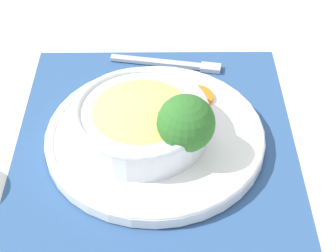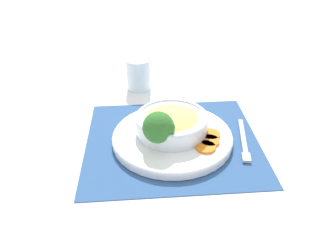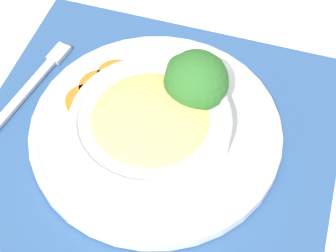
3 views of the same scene
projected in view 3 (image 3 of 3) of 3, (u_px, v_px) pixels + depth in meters
ground_plane at (156, 137)px, 0.69m from camera, size 4.00×4.00×0.00m
placemat at (156, 136)px, 0.69m from camera, size 0.44×0.40×0.00m
plate at (156, 130)px, 0.68m from camera, size 0.30×0.30×0.02m
bowl at (148, 125)px, 0.64m from camera, size 0.19×0.19×0.06m
broccoli_floret at (196, 82)px, 0.65m from camera, size 0.08×0.08×0.09m
carrot_slice_near at (116, 75)px, 0.72m from camera, size 0.05×0.05×0.01m
carrot_slice_middle at (98, 86)px, 0.71m from camera, size 0.05×0.05×0.01m
carrot_slice_far at (85, 101)px, 0.69m from camera, size 0.05×0.05×0.01m
fork at (35, 81)px, 0.73m from camera, size 0.05×0.18×0.01m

